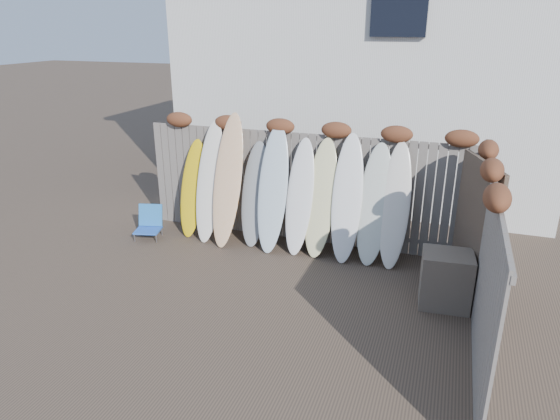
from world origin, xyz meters
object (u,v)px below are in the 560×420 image
(lattice_panel, at_px, (475,232))
(wooden_crate, at_px, (446,279))
(surfboard_0, at_px, (193,188))
(beach_chair, at_px, (149,223))

(lattice_panel, bearing_deg, wooden_crate, -150.94)
(lattice_panel, bearing_deg, surfboard_0, 150.73)
(lattice_panel, xyz_separation_m, surfboard_0, (-4.93, 0.83, -0.14))
(beach_chair, distance_m, lattice_panel, 5.70)
(wooden_crate, xyz_separation_m, lattice_panel, (0.31, 0.35, 0.63))
(wooden_crate, distance_m, lattice_panel, 0.78)
(wooden_crate, relative_size, surfboard_0, 0.43)
(beach_chair, relative_size, wooden_crate, 0.75)
(beach_chair, relative_size, surfboard_0, 0.32)
(lattice_panel, distance_m, surfboard_0, 5.00)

